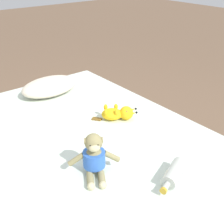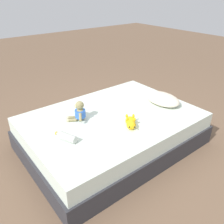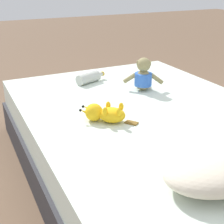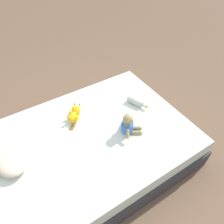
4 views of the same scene
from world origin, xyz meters
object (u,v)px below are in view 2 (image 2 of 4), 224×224
(plush_yellow_creature, at_px, (131,122))
(plush_monkey, at_px, (79,112))
(glass_bottle, at_px, (68,137))
(pillow, at_px, (162,99))
(bed, at_px, (112,131))

(plush_yellow_creature, bearing_deg, plush_monkey, -142.10)
(plush_yellow_creature, height_order, glass_bottle, plush_yellow_creature)
(plush_monkey, distance_m, plush_yellow_creature, 0.60)
(plush_monkey, relative_size, glass_bottle, 1.02)
(plush_yellow_creature, bearing_deg, glass_bottle, -105.19)
(pillow, relative_size, plush_yellow_creature, 1.73)
(bed, height_order, pillow, pillow)
(bed, distance_m, pillow, 0.79)
(bed, bearing_deg, plush_monkey, -114.17)
(bed, bearing_deg, pillow, 78.62)
(glass_bottle, bearing_deg, plush_yellow_creature, 74.81)
(pillow, bearing_deg, plush_yellow_creature, -76.67)
(bed, relative_size, plush_yellow_creature, 7.09)
(pillow, relative_size, glass_bottle, 1.96)
(bed, bearing_deg, glass_bottle, -79.00)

